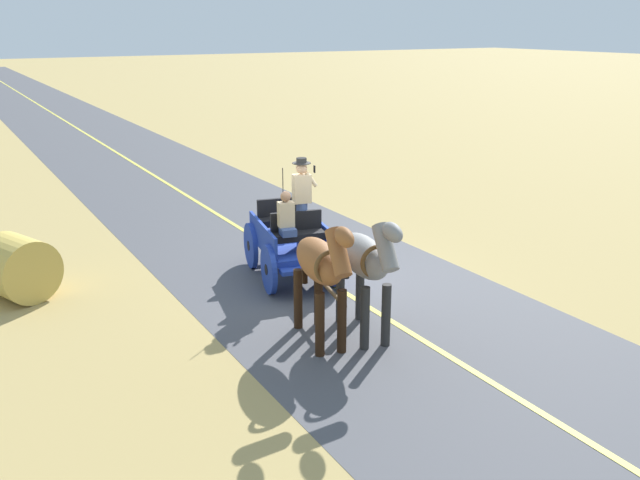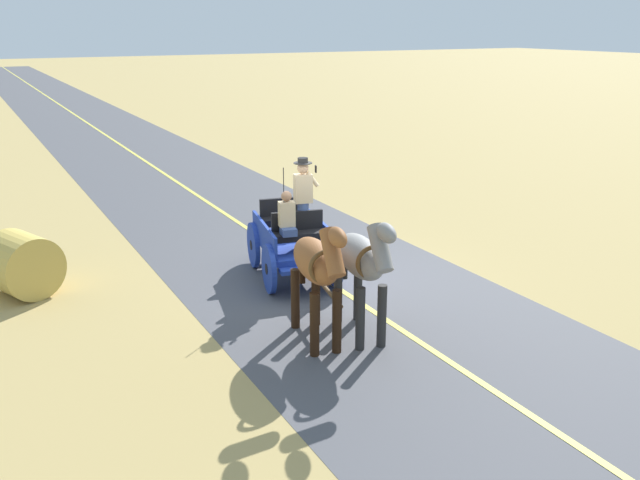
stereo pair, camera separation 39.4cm
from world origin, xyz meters
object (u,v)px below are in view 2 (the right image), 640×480
(horse_drawn_carriage, at_px, (293,239))
(horse_off_side, at_px, (317,265))
(horse_near_side, at_px, (362,261))
(hay_bale, at_px, (22,264))

(horse_drawn_carriage, distance_m, horse_off_side, 3.09)
(horse_drawn_carriage, bearing_deg, horse_near_side, 85.35)
(horse_off_side, bearing_deg, horse_near_side, 168.30)
(horse_near_side, distance_m, hay_bale, 6.62)
(horse_off_side, xyz_separation_m, hay_bale, (3.95, -4.47, -0.72))
(horse_off_side, relative_size, hay_bale, 1.84)
(horse_drawn_carriage, bearing_deg, hay_bale, -17.80)
(horse_off_side, distance_m, hay_bale, 6.01)
(horse_off_side, bearing_deg, horse_drawn_carriage, -108.79)
(horse_drawn_carriage, height_order, horse_near_side, horse_drawn_carriage)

